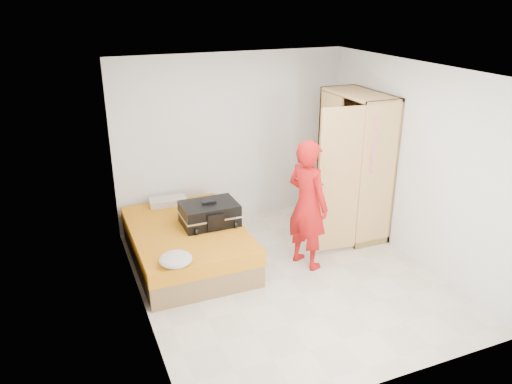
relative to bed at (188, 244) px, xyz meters
name	(u,v)px	position (x,y,z in m)	size (l,w,h in m)	color
room	(290,182)	(1.05, -0.90, 1.05)	(4.00, 4.02, 2.60)	beige
bed	(188,244)	(0.00, 0.00, 0.00)	(1.42, 2.02, 0.50)	brown
wardrobe	(353,169)	(2.50, -0.04, 0.75)	(1.17, 1.20, 2.10)	tan
person	(308,205)	(1.43, -0.67, 0.61)	(0.63, 0.41, 1.72)	#B51A0B
suitcase	(209,214)	(0.32, 0.00, 0.39)	(0.75, 0.57, 0.32)	black
round_cushion	(176,259)	(-0.36, -0.90, 0.32)	(0.38, 0.38, 0.14)	beige
pillow	(168,201)	(-0.05, 0.85, 0.30)	(0.53, 0.27, 0.10)	beige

